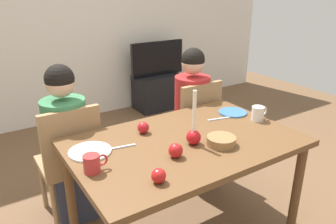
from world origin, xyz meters
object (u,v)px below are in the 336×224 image
object	(u,v)px
chair_left	(70,157)
mug_right	(258,113)
person_left_child	(68,148)
apple_by_left_plate	(143,128)
dining_table	(185,152)
mug_left	(92,164)
candle_centerpiece	(194,134)
apple_by_right_mug	(176,150)
chair_right	(194,124)
plate_left	(90,151)
person_right_child	(192,117)
bowl_walnuts	(221,141)
tv	(158,59)
tv_stand	(158,92)
plate_right	(233,112)
apple_near_candle	(159,176)

from	to	relation	value
chair_left	mug_right	distance (m)	1.36
person_left_child	apple_by_left_plate	world-z (taller)	person_left_child
dining_table	mug_left	world-z (taller)	mug_left
candle_centerpiece	mug_left	bearing A→B (deg)	177.45
dining_table	apple_by_right_mug	bearing A→B (deg)	-140.02
dining_table	chair_right	distance (m)	0.82
chair_left	plate_left	bearing A→B (deg)	-89.55
dining_table	person_right_child	size ratio (longest dim) A/B	1.19
mug_left	bowl_walnuts	size ratio (longest dim) A/B	0.75
person_left_child	tv	bearing A→B (deg)	43.63
tv_stand	person_right_child	bearing A→B (deg)	-111.57
chair_left	person_right_child	bearing A→B (deg)	1.71
person_right_child	plate_left	distance (m)	1.20
person_left_child	mug_right	distance (m)	1.36
tv	bowl_walnuts	distance (m)	2.68
dining_table	plate_right	bearing A→B (deg)	17.53
person_left_child	bowl_walnuts	size ratio (longest dim) A/B	6.73
chair_right	mug_left	size ratio (longest dim) A/B	6.85
plate_left	mug_left	size ratio (longest dim) A/B	1.86
bowl_walnuts	mug_left	bearing A→B (deg)	170.53
dining_table	tv	distance (m)	2.59
chair_right	dining_table	bearing A→B (deg)	-131.06
chair_left	tv_stand	bearing A→B (deg)	44.17
plate_right	apple_by_right_mug	xyz separation A→B (m)	(-0.73, -0.32, 0.04)
apple_by_left_plate	apple_by_right_mug	world-z (taller)	apple_by_right_mug
chair_right	plate_left	world-z (taller)	chair_right
person_right_child	tv	distance (m)	1.79
candle_centerpiece	plate_left	world-z (taller)	candle_centerpiece
person_right_child	mug_left	world-z (taller)	person_right_child
person_left_child	person_right_child	bearing A→B (deg)	0.00
tv_stand	mug_right	size ratio (longest dim) A/B	4.77
chair_right	apple_by_left_plate	size ratio (longest dim) A/B	11.86
dining_table	apple_near_candle	xyz separation A→B (m)	(-0.38, -0.31, 0.12)
tv_stand	apple_by_left_plate	xyz separation A→B (m)	(-1.36, -2.07, 0.55)
plate_left	bowl_walnuts	world-z (taller)	bowl_walnuts
candle_centerpiece	apple_near_candle	size ratio (longest dim) A/B	4.53
tv_stand	apple_near_candle	world-z (taller)	apple_near_candle
bowl_walnuts	apple_near_candle	xyz separation A→B (m)	(-0.52, -0.14, 0.01)
tv_stand	plate_right	world-z (taller)	plate_right
person_left_child	candle_centerpiece	distance (m)	0.94
tv_stand	mug_left	size ratio (longest dim) A/B	4.87
chair_right	apple_near_candle	distance (m)	1.32
person_left_child	mug_left	distance (m)	0.72
chair_right	apple_near_candle	xyz separation A→B (m)	(-0.91, -0.91, 0.28)
chair_right	person_left_child	bearing A→B (deg)	178.29
person_right_child	plate_right	bearing A→B (deg)	-86.09
dining_table	mug_left	size ratio (longest dim) A/B	10.66
person_left_child	bowl_walnuts	xyz separation A→B (m)	(0.70, -0.81, 0.21)
tv	apple_near_candle	world-z (taller)	tv
person_left_child	candle_centerpiece	bearing A→B (deg)	-51.49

